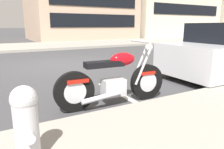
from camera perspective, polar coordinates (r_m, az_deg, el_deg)
ground_plane at (r=7.95m, az=-12.74°, el=2.61°), size 260.00×260.00×0.00m
sidewalk_far_curb at (r=20.48m, az=14.89°, el=8.93°), size 120.00×5.00×0.14m
parking_stall_stripe at (r=4.30m, az=3.34°, el=-5.89°), size 0.12×2.20×0.01m
parked_motorcycle at (r=3.76m, az=0.71°, el=-1.69°), size 2.12×0.62×1.14m
fire_hydrant at (r=2.13m, az=-22.21°, el=-11.94°), size 0.24×0.36×0.75m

